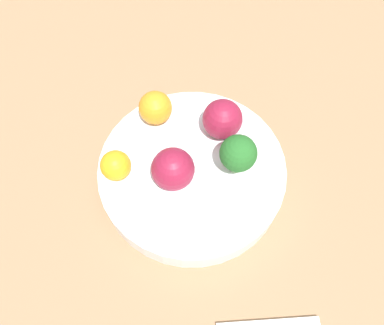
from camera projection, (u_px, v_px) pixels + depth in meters
The scene contains 8 objects.
ground_plane at pixel (192, 184), 0.57m from camera, with size 6.00×6.00×0.00m, color gray.
table_surface at pixel (192, 182), 0.56m from camera, with size 1.20×1.20×0.02m.
bowl at pixel (192, 173), 0.54m from camera, with size 0.26×0.26×0.04m.
broccoli at pixel (238, 154), 0.48m from camera, with size 0.05×0.05×0.06m.
apple_red at pixel (222, 119), 0.52m from camera, with size 0.06×0.06×0.06m.
apple_green at pixel (173, 169), 0.48m from camera, with size 0.06×0.06×0.06m.
orange_front at pixel (116, 164), 0.50m from camera, with size 0.04×0.04×0.04m.
orange_back at pixel (155, 108), 0.54m from camera, with size 0.05×0.05×0.05m.
Camera 1 is at (-0.24, 0.02, 0.52)m, focal length 35.00 mm.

